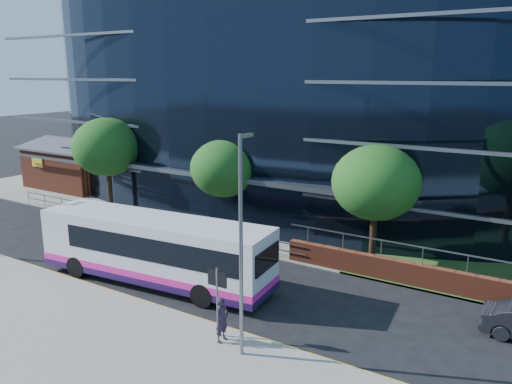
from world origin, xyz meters
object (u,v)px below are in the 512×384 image
Objects in this scene: city_bus at (156,249)px; streetlight_east at (241,241)px; street_sign at (217,287)px; pedestrian at (222,319)px; tree_far_c at (376,183)px; brick_pavilion at (78,165)px; tree_far_a at (107,147)px; tree_far_b at (224,168)px.

streetlight_east is at bearing -30.38° from city_bus.
street_sign is 1.20m from pedestrian.
tree_far_c is 11.67m from city_bus.
brick_pavilion is 29.46m from tree_far_c.
brick_pavilion is 3.07× the size of street_sign.
tree_far_a is 14.50m from city_bus.
street_sign is 0.35× the size of streetlight_east.
tree_far_a is at bearing 141.00° from city_bus.
street_sign is 0.23× the size of city_bus.
city_bus is at bearing -77.77° from tree_far_b.
pedestrian is at bearing -31.23° from tree_far_a.
tree_far_a is 0.87× the size of streetlight_east.
tree_far_a is (-17.50, 10.59, 2.71)m from street_sign.
city_bus is (-8.19, -7.83, -2.79)m from tree_far_c.
streetlight_east reaches higher than brick_pavilion.
city_bus is at bearing -33.55° from tree_far_a.
streetlight_east is at bearing -21.36° from street_sign.
streetlight_east reaches higher than city_bus.
tree_far_c is at bearing 84.89° from streetlight_east.
street_sign is 0.43× the size of tree_far_c.
streetlight_east is 4.48× the size of pedestrian.
tree_far_a is (9.00, -4.50, 2.92)m from brick_pavilion.
tree_far_b is (10.00, 0.50, -0.65)m from tree_far_a.
street_sign is 2.80m from streetlight_east.
tree_far_b is at bearing 96.79° from city_bus.
brick_pavilion is 1.23× the size of tree_far_a.
pedestrian is at bearing -33.65° from street_sign.
streetlight_east is at bearing -52.37° from tree_far_b.
tree_far_c reaches higher than brick_pavilion.
tree_far_b is 10.02m from tree_far_c.
pedestrian is (0.38, -0.25, -1.11)m from street_sign.
tree_far_c is (20.00, 0.00, -0.33)m from tree_far_a.
tree_far_c is (10.00, -0.50, 0.33)m from tree_far_b.
tree_far_b reaches higher than city_bus.
streetlight_east is (1.50, -0.59, 2.29)m from street_sign.
pedestrian is at bearing -29.71° from brick_pavilion.
tree_far_a reaches higher than pedestrian.
tree_far_c is at bearing 76.71° from street_sign.
tree_far_b is 0.76× the size of streetlight_east.
street_sign is at bearing 56.61° from pedestrian.
streetlight_east is at bearing -106.37° from pedestrian.
tree_far_a is 20.00m from tree_far_c.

